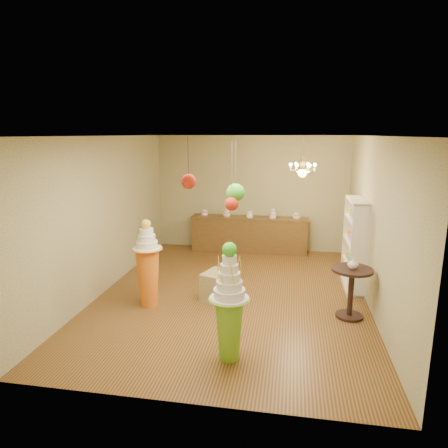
% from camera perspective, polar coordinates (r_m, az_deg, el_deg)
% --- Properties ---
extents(floor, '(6.50, 6.50, 0.00)m').
position_cam_1_polar(floor, '(7.84, 1.19, -10.03)').
color(floor, brown).
rests_on(floor, ground).
extents(ceiling, '(6.50, 6.50, 0.00)m').
position_cam_1_polar(ceiling, '(7.23, 1.30, 12.47)').
color(ceiling, white).
rests_on(ceiling, ground).
extents(wall_back, '(5.00, 0.04, 3.00)m').
position_cam_1_polar(wall_back, '(10.56, 3.88, 4.37)').
color(wall_back, tan).
rests_on(wall_back, ground).
extents(wall_front, '(5.00, 0.04, 3.00)m').
position_cam_1_polar(wall_front, '(4.32, -5.28, -8.11)').
color(wall_front, tan).
rests_on(wall_front, ground).
extents(wall_left, '(0.04, 6.50, 3.00)m').
position_cam_1_polar(wall_left, '(8.14, -16.45, 1.35)').
color(wall_left, tan).
rests_on(wall_left, ground).
extents(wall_right, '(0.04, 6.50, 3.00)m').
position_cam_1_polar(wall_right, '(7.45, 20.63, 0.03)').
color(wall_right, tan).
rests_on(wall_right, ground).
extents(pedestal_green, '(0.66, 0.66, 1.66)m').
position_cam_1_polar(pedestal_green, '(5.51, 0.75, -12.54)').
color(pedestal_green, '#6EAD26').
rests_on(pedestal_green, floor).
extents(pedestal_orange, '(0.57, 0.57, 1.59)m').
position_cam_1_polar(pedestal_orange, '(7.27, -10.81, -6.48)').
color(pedestal_orange, orange).
rests_on(pedestal_orange, floor).
extents(burlap_riser, '(0.74, 0.74, 0.53)m').
position_cam_1_polar(burlap_riser, '(7.52, -0.54, -8.88)').
color(burlap_riser, olive).
rests_on(burlap_riser, floor).
extents(sideboard, '(3.04, 0.54, 1.16)m').
position_cam_1_polar(sideboard, '(10.49, 3.64, -1.38)').
color(sideboard, brown).
rests_on(sideboard, floor).
extents(shelving_unit, '(0.33, 1.20, 1.80)m').
position_cam_1_polar(shelving_unit, '(8.32, 18.22, -2.75)').
color(shelving_unit, beige).
rests_on(shelving_unit, floor).
extents(round_table, '(0.68, 0.68, 0.87)m').
position_cam_1_polar(round_table, '(7.05, 17.72, -8.43)').
color(round_table, black).
rests_on(round_table, floor).
extents(vase, '(0.18, 0.18, 0.18)m').
position_cam_1_polar(vase, '(6.92, 17.94, -5.37)').
color(vase, beige).
rests_on(vase, round_table).
extents(pom_red_left, '(0.19, 0.19, 0.96)m').
position_cam_1_polar(pom_red_left, '(5.30, 1.10, 2.94)').
color(pom_red_left, '#42372F').
rests_on(pom_red_left, ceiling).
extents(pom_green_mid, '(0.24, 0.24, 0.85)m').
position_cam_1_polar(pom_green_mid, '(5.37, 1.67, 4.54)').
color(pom_green_mid, '#42372F').
rests_on(pom_green_mid, ceiling).
extents(pom_red_right, '(0.18, 0.18, 0.60)m').
position_cam_1_polar(pom_red_right, '(4.77, -5.08, 6.10)').
color(pom_red_right, '#42372F').
rests_on(pom_red_right, ceiling).
extents(chandelier, '(0.60, 0.60, 0.85)m').
position_cam_1_polar(chandelier, '(8.42, 11.14, 7.53)').
color(chandelier, '#EDBB53').
rests_on(chandelier, ceiling).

